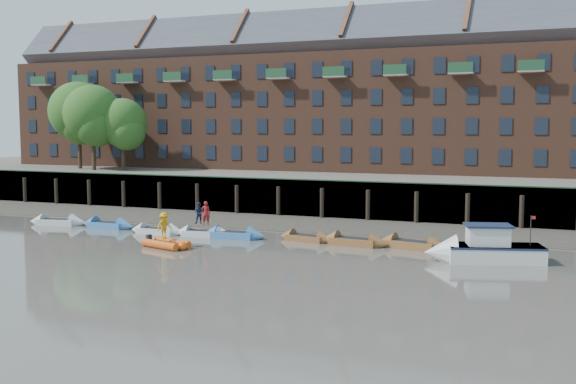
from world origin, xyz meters
The scene contains 20 objects.
ground centered at (0.00, 0.00, 0.00)m, with size 220.00×220.00×0.00m, color #5D5951.
foreshore centered at (0.00, 18.00, 0.00)m, with size 110.00×8.00×0.50m, color #3D382F.
mud_band centered at (0.00, 14.60, 0.00)m, with size 110.00×1.60×0.10m, color #4C4336.
river_wall centered at (0.00, 22.38, 1.59)m, with size 110.00×1.23×3.30m.
bank_terrace centered at (0.00, 36.00, 1.60)m, with size 110.00×28.00×3.20m, color #5E594D.
apartment_terrace centered at (0.00, 36.99, 12.82)m, with size 80.60×15.56×20.98m.
tree_cluster centered at (-25.62, 27.35, 9.00)m, with size 11.76×7.74×9.40m.
rowboat_0 centered at (-16.35, 10.58, 0.25)m, with size 4.98×2.27×1.39m.
rowboat_1 centered at (-11.67, 10.73, 0.24)m, with size 4.67×1.42×1.35m.
rowboat_2 centered at (-6.55, 9.66, 0.23)m, with size 4.42×1.31×1.28m.
rowboat_3 centered at (-2.91, 9.94, 0.22)m, with size 4.45×1.70×1.26m.
rowboat_4 centered at (-0.58, 10.06, 0.24)m, with size 4.78×1.66×1.36m.
rowboat_5 centered at (4.58, 10.81, 0.21)m, with size 4.29×1.82×1.21m.
rowboat_6 centered at (8.08, 10.48, 0.25)m, with size 4.92×1.86×1.39m.
rowboat_7 centered at (11.88, 10.75, 0.25)m, with size 5.06×2.35×1.42m.
rib_tender centered at (-2.89, 5.16, 0.25)m, with size 3.47×2.42×0.58m.
motor_launch centered at (16.09, 7.94, 0.71)m, with size 7.08×4.00×2.78m.
person_rower_a centered at (-2.64, 9.85, 1.70)m, with size 0.62×0.41×1.71m, color maroon.
person_rower_b centered at (-3.32, 10.14, 1.63)m, with size 0.76×0.59×1.56m, color #19233F.
person_rib_crew centered at (-3.17, 5.23, 1.41)m, with size 1.12×0.64×1.73m, color orange.
Camera 1 is at (20.15, -31.88, 7.87)m, focal length 42.00 mm.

